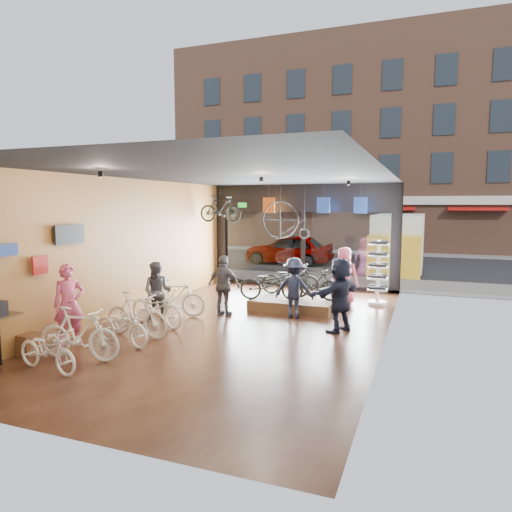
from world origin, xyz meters
The scene contains 36 objects.
ground_plane centered at (0.00, 0.00, -0.02)m, with size 7.00×12.00×0.04m, color black.
ceiling centered at (0.00, 0.00, 3.82)m, with size 7.00×12.00×0.04m, color black.
wall_left centered at (-3.52, 0.00, 1.90)m, with size 0.04×12.00×3.80m, color #A66435.
wall_right centered at (3.52, 0.00, 1.90)m, with size 0.04×12.00×3.80m, color beige.
wall_back centered at (0.00, -6.02, 1.90)m, with size 7.00×0.04×3.80m, color beige.
storefront centered at (0.00, 6.00, 1.90)m, with size 7.00×0.26×3.80m, color black, non-canonical shape.
exit_sign centered at (-2.40, 5.88, 3.05)m, with size 0.35×0.06×0.18m, color #198C26.
street_road centered at (0.00, 15.00, -0.01)m, with size 30.00×18.00×0.02m, color black.
sidewalk_near centered at (0.00, 7.20, 0.06)m, with size 30.00×2.40×0.12m, color slate.
sidewalk_far centered at (0.00, 19.00, 0.06)m, with size 30.00×2.00×0.12m, color slate.
opposite_building centered at (0.00, 21.50, 7.00)m, with size 26.00×5.00×14.00m, color brown.
street_car centered at (-2.33, 12.00, 0.77)m, with size 1.81×4.51×1.54m, color gray.
box_truck centered at (3.08, 11.00, 1.30)m, with size 2.20×6.60×2.60m, color silver, non-canonical shape.
floor_bike_0 centered at (-2.19, -4.19, 0.41)m, with size 0.54×1.55×0.81m, color beige.
floor_bike_1 centered at (-2.08, -3.49, 0.54)m, with size 0.51×1.79×1.08m, color beige.
floor_bike_2 centered at (-1.90, -2.36, 0.43)m, with size 0.57×1.64×0.86m, color beige.
floor_bike_3 centered at (-1.96, -1.74, 0.53)m, with size 0.50×1.77×1.07m, color beige.
floor_bike_4 centered at (-2.06, -0.74, 0.48)m, with size 0.64×1.84×0.97m, color beige.
floor_bike_5 centered at (-2.15, 0.29, 0.52)m, with size 0.49×1.73×1.04m, color beige.
display_platform centered at (0.68, 2.47, 0.15)m, with size 2.40×1.80×0.30m, color #48331A.
display_bike_left centered at (0.12, 1.94, 0.79)m, with size 0.65×1.85×0.97m, color black.
display_bike_mid centered at (1.26, 2.47, 0.77)m, with size 0.44×1.56×0.94m, color black.
display_bike_right centered at (0.40, 2.93, 0.77)m, with size 0.63×1.80×0.95m, color black.
customer_0 centered at (-3.00, -2.73, 0.90)m, with size 0.65×0.43×1.80m, color #CC4C72.
customer_1 centered at (-2.26, -0.37, 0.80)m, with size 0.78×0.60×1.59m, color #3F3F44.
customer_2 centered at (-0.90, 0.83, 0.85)m, with size 0.99×0.41×1.69m, color #3F3F44.
customer_3 centered at (0.99, 1.28, 0.82)m, with size 1.06×0.61×1.64m, color #161C33.
customer_4 centered at (1.96, 3.52, 0.89)m, with size 0.87×0.56×1.78m, color #CC4C72.
customer_5 centered at (2.39, 0.39, 0.91)m, with size 1.69×0.54×1.82m, color #161C33.
sunglasses_rack centered at (2.95, 3.77, 1.00)m, with size 0.59×0.48×2.00m, color white, non-canonical shape.
wall_merch centered at (-3.38, -3.50, 1.30)m, with size 0.40×2.40×2.60m, color navy, non-canonical shape.
penny_farthing centered at (-0.19, 4.60, 2.50)m, with size 1.63×0.06×1.30m, color black, non-canonical shape.
hung_bike centered at (-2.56, 4.20, 2.93)m, with size 0.45×1.58×0.95m, color black.
jersey_left centered at (-1.09, 5.20, 3.05)m, with size 0.45×0.03×0.55m, color #CC5919.
jersey_mid centered at (0.90, 5.20, 3.05)m, with size 0.45×0.03×0.55m, color #1E3F99.
jersey_right centered at (2.17, 5.20, 3.05)m, with size 0.45×0.03×0.55m, color #1E3F99.
Camera 1 is at (4.29, -10.49, 3.10)m, focal length 32.00 mm.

